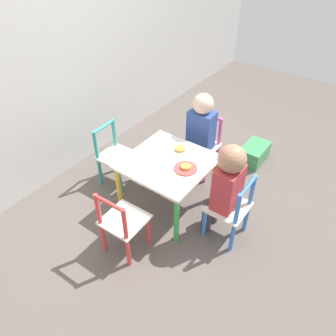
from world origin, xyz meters
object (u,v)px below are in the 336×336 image
object	(u,v)px
kids_table	(168,168)
chair_teal	(115,156)
chair_pink	(202,146)
chair_red	(122,223)
child_front	(226,183)
child_right	(200,130)
plate_front	(186,168)
chair_blue	(231,209)
storage_bin	(254,153)
plate_right	(180,150)

from	to	relation	value
kids_table	chair_teal	size ratio (longest dim) A/B	1.13
chair_pink	chair_red	world-z (taller)	same
child_front	child_right	xyz separation A→B (m)	(0.45, 0.47, -0.01)
chair_teal	chair_red	xyz separation A→B (m)	(-0.49, -0.53, 0.00)
plate_front	child_front	bearing A→B (deg)	-89.46
kids_table	chair_blue	xyz separation A→B (m)	(0.00, -0.51, -0.11)
chair_pink	storage_bin	size ratio (longest dim) A/B	1.71
plate_front	storage_bin	bearing A→B (deg)	-9.58
chair_teal	child_right	distance (m)	0.71
chair_pink	child_right	xyz separation A→B (m)	(-0.06, -0.00, 0.19)
kids_table	storage_bin	xyz separation A→B (m)	(0.91, -0.30, -0.28)
chair_blue	chair_pink	xyz separation A→B (m)	(0.51, 0.53, 0.00)
chair_red	plate_front	xyz separation A→B (m)	(0.51, -0.14, 0.18)
kids_table	chair_blue	distance (m)	0.53
plate_right	chair_teal	bearing A→B (deg)	108.40
chair_blue	chair_teal	world-z (taller)	same
kids_table	chair_pink	xyz separation A→B (m)	(0.51, 0.02, -0.11)
chair_pink	plate_front	world-z (taller)	chair_pink
storage_bin	chair_teal	bearing A→B (deg)	138.70
chair_pink	child_front	bearing A→B (deg)	-49.22
chair_teal	kids_table	bearing A→B (deg)	-90.00
plate_front	storage_bin	distance (m)	0.98
chair_blue	storage_bin	distance (m)	0.94
child_right	storage_bin	world-z (taller)	child_right
chair_pink	child_front	xyz separation A→B (m)	(-0.51, -0.47, 0.20)
plate_right	storage_bin	bearing A→B (deg)	-21.76
chair_blue	plate_right	bearing A→B (deg)	-106.25
chair_blue	plate_front	bearing A→B (deg)	-89.85
chair_blue	plate_front	world-z (taller)	chair_blue
child_front	plate_front	world-z (taller)	child_front
kids_table	plate_right	distance (m)	0.16
chair_red	child_front	xyz separation A→B (m)	(0.52, -0.44, 0.20)
plate_right	chair_red	bearing A→B (deg)	-178.79
chair_red	chair_pink	bearing A→B (deg)	-89.80
child_right	chair_teal	bearing A→B (deg)	-138.34
plate_front	plate_right	xyz separation A→B (m)	(0.15, 0.15, 0.00)
chair_blue	chair_teal	bearing A→B (deg)	-88.99
kids_table	child_front	bearing A→B (deg)	-89.64
chair_red	child_front	bearing A→B (deg)	-132.01
chair_pink	plate_right	world-z (taller)	chair_pink
child_front	kids_table	bearing A→B (deg)	-90.00
chair_pink	storage_bin	world-z (taller)	chair_pink
chair_red	child_front	world-z (taller)	child_front
plate_right	plate_front	bearing A→B (deg)	-135.00
plate_right	storage_bin	size ratio (longest dim) A/B	0.60
chair_teal	storage_bin	xyz separation A→B (m)	(0.93, -0.82, -0.17)
chair_teal	chair_red	bearing A→B (deg)	-135.41
child_front	plate_right	distance (m)	0.48
child_front	plate_front	size ratio (longest dim) A/B	4.61
chair_pink	plate_right	bearing A→B (deg)	-89.20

